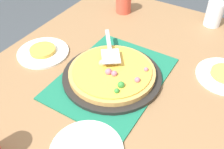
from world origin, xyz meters
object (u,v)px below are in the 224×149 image
pizza_pan (112,76)px  plate_far_right (224,76)px  cup_near (124,1)px  served_slice_left (43,50)px  cup_far (214,14)px  pizza_server (110,49)px  pizza (112,72)px  plate_near_left (43,52)px

pizza_pan → plate_far_right: (0.24, -0.37, -0.01)m
cup_near → served_slice_left: bearing=167.5°
plate_far_right → cup_near: (0.25, 0.59, 0.06)m
plate_far_right → cup_far: 0.40m
cup_far → pizza_server: size_ratio=0.57×
pizza_pan → served_slice_left: size_ratio=3.45×
plate_far_right → pizza_server: bearing=110.2°
pizza_server → cup_far: bearing=-27.8°
plate_far_right → pizza: bearing=122.6°
served_slice_left → cup_far: bearing=-41.8°
cup_far → pizza: bearing=160.2°
plate_far_right → pizza_server: size_ratio=1.05×
plate_far_right → pizza_server: pizza_server is taller
cup_far → pizza_server: bearing=152.2°
plate_near_left → plate_far_right: size_ratio=1.00×
pizza_pan → plate_near_left: pizza_pan is taller
plate_near_left → cup_far: 0.83m
pizza_pan → pizza: bearing=-110.7°
plate_near_left → plate_far_right: bearing=-70.2°
cup_near → pizza: bearing=-155.0°
plate_near_left → pizza: bearing=-86.8°
pizza → cup_far: size_ratio=2.75×
pizza → cup_near: size_ratio=2.75×
pizza → cup_far: bearing=-19.8°
pizza_pan → pizza_server: (0.08, 0.06, 0.06)m
plate_near_left → cup_far: bearing=-41.8°
served_slice_left → cup_near: cup_near is taller
plate_far_right → pizza_server: (-0.16, 0.43, 0.06)m
plate_near_left → cup_far: cup_far is taller
served_slice_left → pizza_server: (0.10, -0.28, 0.05)m
pizza → plate_far_right: 0.44m
pizza → pizza_server: (0.08, 0.06, 0.04)m
cup_near → pizza_server: bearing=-157.7°
served_slice_left → pizza: bearing=-86.8°
served_slice_left → cup_near: 0.52m
plate_near_left → pizza_server: 0.30m
pizza → pizza_server: bearing=37.2°
plate_far_right → served_slice_left: bearing=109.8°
plate_near_left → pizza_server: (0.10, -0.28, 0.06)m
pizza → cup_near: (0.49, 0.23, 0.03)m
served_slice_left → pizza_server: pizza_server is taller
pizza → plate_far_right: bearing=-57.4°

